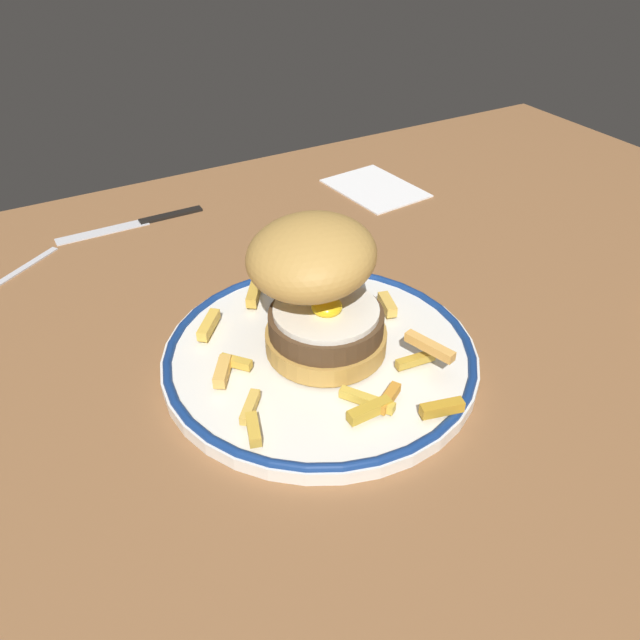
{
  "coord_description": "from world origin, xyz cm",
  "views": [
    {
      "loc": [
        -24.64,
        -38.7,
        35.99
      ],
      "look_at": [
        -3.57,
        -1.4,
        4.6
      ],
      "focal_mm": 35.13,
      "sensor_mm": 36.0,
      "label": 1
    }
  ],
  "objects_px": {
    "burger": "(319,288)",
    "knife": "(143,221)",
    "dinner_plate": "(320,354)",
    "napkin": "(375,187)"
  },
  "relations": [
    {
      "from": "burger",
      "to": "napkin",
      "type": "relative_size",
      "value": 1.06
    },
    {
      "from": "dinner_plate",
      "to": "burger",
      "type": "height_order",
      "value": "burger"
    },
    {
      "from": "dinner_plate",
      "to": "napkin",
      "type": "relative_size",
      "value": 2.16
    },
    {
      "from": "napkin",
      "to": "dinner_plate",
      "type": "bearing_deg",
      "value": -131.06
    },
    {
      "from": "burger",
      "to": "knife",
      "type": "distance_m",
      "value": 0.35
    },
    {
      "from": "dinner_plate",
      "to": "knife",
      "type": "height_order",
      "value": "dinner_plate"
    },
    {
      "from": "burger",
      "to": "knife",
      "type": "relative_size",
      "value": 0.76
    },
    {
      "from": "dinner_plate",
      "to": "burger",
      "type": "distance_m",
      "value": 0.07
    },
    {
      "from": "burger",
      "to": "napkin",
      "type": "height_order",
      "value": "burger"
    },
    {
      "from": "burger",
      "to": "napkin",
      "type": "distance_m",
      "value": 0.38
    }
  ]
}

